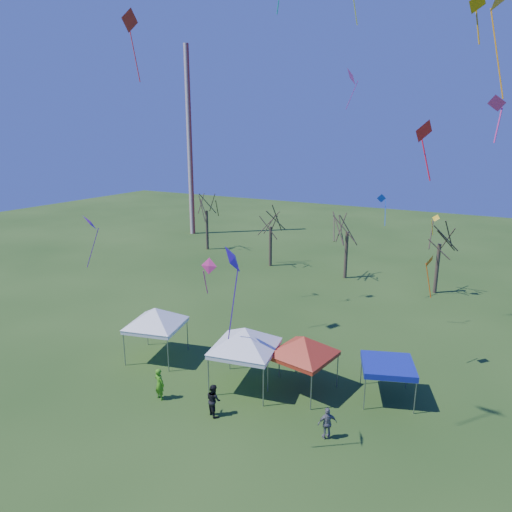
{
  "coord_description": "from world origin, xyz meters",
  "views": [
    {
      "loc": [
        10.67,
        -17.34,
        13.68
      ],
      "look_at": [
        -0.57,
        3.0,
        7.46
      ],
      "focal_mm": 32.0,
      "sensor_mm": 36.0,
      "label": 1
    }
  ],
  "objects_px": {
    "radio_mast": "(190,143)",
    "person_green": "(159,384)",
    "tent_white_mid": "(245,332)",
    "tent_blue": "(388,366)",
    "person_grey": "(327,423)",
    "tent_white_west": "(155,311)",
    "tree_3": "(442,226)",
    "tree_1": "(271,212)",
    "tree_0": "(206,197)",
    "tree_2": "(348,215)",
    "tent_red": "(304,340)",
    "person_dark": "(214,400)"
  },
  "relations": [
    {
      "from": "tree_0",
      "to": "tent_white_mid",
      "type": "xyz_separation_m",
      "value": [
        19.95,
        -25.04,
        -3.18
      ]
    },
    {
      "from": "tree_0",
      "to": "tree_1",
      "type": "bearing_deg",
      "value": -15.18
    },
    {
      "from": "tree_1",
      "to": "tree_2",
      "type": "bearing_deg",
      "value": -1.85
    },
    {
      "from": "tree_2",
      "to": "tree_3",
      "type": "relative_size",
      "value": 1.03
    },
    {
      "from": "tree_1",
      "to": "person_dark",
      "type": "xyz_separation_m",
      "value": [
        9.83,
        -25.38,
        -4.96
      ]
    },
    {
      "from": "tent_white_mid",
      "to": "tent_white_west",
      "type": "bearing_deg",
      "value": 177.52
    },
    {
      "from": "radio_mast",
      "to": "tent_white_mid",
      "type": "distance_m",
      "value": 42.67
    },
    {
      "from": "radio_mast",
      "to": "tree_1",
      "type": "distance_m",
      "value": 20.72
    },
    {
      "from": "tent_red",
      "to": "person_dark",
      "type": "relative_size",
      "value": 2.47
    },
    {
      "from": "tree_3",
      "to": "tent_white_west",
      "type": "height_order",
      "value": "tree_3"
    },
    {
      "from": "tree_3",
      "to": "tent_red",
      "type": "xyz_separation_m",
      "value": [
        -3.99,
        -20.43,
        -3.11
      ]
    },
    {
      "from": "person_grey",
      "to": "person_green",
      "type": "relative_size",
      "value": 0.89
    },
    {
      "from": "radio_mast",
      "to": "tree_2",
      "type": "height_order",
      "value": "radio_mast"
    },
    {
      "from": "tent_white_mid",
      "to": "tent_blue",
      "type": "height_order",
      "value": "tent_white_mid"
    },
    {
      "from": "tree_2",
      "to": "tree_3",
      "type": "distance_m",
      "value": 8.41
    },
    {
      "from": "person_grey",
      "to": "person_green",
      "type": "xyz_separation_m",
      "value": [
        -8.95,
        -1.2,
        0.09
      ]
    },
    {
      "from": "tent_white_west",
      "to": "tent_white_mid",
      "type": "height_order",
      "value": "tent_white_mid"
    },
    {
      "from": "person_dark",
      "to": "radio_mast",
      "type": "bearing_deg",
      "value": -25.03
    },
    {
      "from": "person_green",
      "to": "tent_blue",
      "type": "bearing_deg",
      "value": -138.62
    },
    {
      "from": "tree_0",
      "to": "person_green",
      "type": "xyz_separation_m",
      "value": [
        16.6,
        -28.31,
        -5.61
      ]
    },
    {
      "from": "tree_3",
      "to": "person_dark",
      "type": "xyz_separation_m",
      "value": [
        -6.97,
        -24.78,
        -5.24
      ]
    },
    {
      "from": "radio_mast",
      "to": "tree_3",
      "type": "height_order",
      "value": "radio_mast"
    },
    {
      "from": "tree_1",
      "to": "tent_white_west",
      "type": "distance_m",
      "value": 22.42
    },
    {
      "from": "person_grey",
      "to": "person_dark",
      "type": "xyz_separation_m",
      "value": [
        -5.63,
        -1.01,
        0.05
      ]
    },
    {
      "from": "person_grey",
      "to": "person_green",
      "type": "bearing_deg",
      "value": -33.09
    },
    {
      "from": "tree_1",
      "to": "person_grey",
      "type": "distance_m",
      "value": 29.29
    },
    {
      "from": "tent_red",
      "to": "person_green",
      "type": "height_order",
      "value": "tent_red"
    },
    {
      "from": "tree_1",
      "to": "person_grey",
      "type": "relative_size",
      "value": 4.79
    },
    {
      "from": "tree_0",
      "to": "person_grey",
      "type": "height_order",
      "value": "tree_0"
    },
    {
      "from": "radio_mast",
      "to": "tent_white_west",
      "type": "relative_size",
      "value": 5.88
    },
    {
      "from": "tree_3",
      "to": "tent_blue",
      "type": "height_order",
      "value": "tree_3"
    },
    {
      "from": "tent_white_west",
      "to": "tent_blue",
      "type": "distance_m",
      "value": 14.01
    },
    {
      "from": "radio_mast",
      "to": "person_dark",
      "type": "height_order",
      "value": "radio_mast"
    },
    {
      "from": "tree_3",
      "to": "person_green",
      "type": "bearing_deg",
      "value": -112.38
    },
    {
      "from": "radio_mast",
      "to": "person_green",
      "type": "height_order",
      "value": "radio_mast"
    },
    {
      "from": "tree_2",
      "to": "tent_white_mid",
      "type": "relative_size",
      "value": 1.79
    },
    {
      "from": "radio_mast",
      "to": "tree_1",
      "type": "xyz_separation_m",
      "value": [
        17.23,
        -9.35,
        -6.71
      ]
    },
    {
      "from": "tent_white_west",
      "to": "tent_white_mid",
      "type": "bearing_deg",
      "value": -2.48
    },
    {
      "from": "tree_3",
      "to": "person_grey",
      "type": "xyz_separation_m",
      "value": [
        -1.34,
        -23.77,
        -5.29
      ]
    },
    {
      "from": "tent_white_west",
      "to": "person_grey",
      "type": "bearing_deg",
      "value": -10.95
    },
    {
      "from": "tent_white_west",
      "to": "tree_3",
      "type": "bearing_deg",
      "value": 57.74
    },
    {
      "from": "tree_3",
      "to": "tent_white_mid",
      "type": "bearing_deg",
      "value": -107.71
    },
    {
      "from": "tree_1",
      "to": "tent_blue",
      "type": "height_order",
      "value": "tree_1"
    },
    {
      "from": "radio_mast",
      "to": "tent_white_mid",
      "type": "height_order",
      "value": "radio_mast"
    },
    {
      "from": "tree_3",
      "to": "tree_1",
      "type": "bearing_deg",
      "value": 177.94
    },
    {
      "from": "tree_1",
      "to": "tree_2",
      "type": "relative_size",
      "value": 0.92
    },
    {
      "from": "tree_3",
      "to": "tent_red",
      "type": "distance_m",
      "value": 21.05
    },
    {
      "from": "person_grey",
      "to": "tree_0",
      "type": "bearing_deg",
      "value": -87.46
    },
    {
      "from": "tree_3",
      "to": "person_green",
      "type": "xyz_separation_m",
      "value": [
        -10.28,
        -24.97,
        -5.2
      ]
    },
    {
      "from": "tent_white_west",
      "to": "tent_red",
      "type": "bearing_deg",
      "value": 5.86
    }
  ]
}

